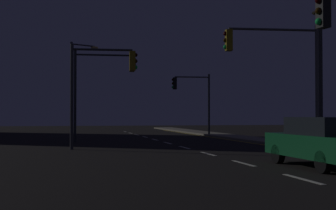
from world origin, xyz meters
TOP-DOWN VIEW (x-y plane):
  - ground_plane at (0.00, 17.50)m, footprint 112.00×112.00m
  - sidewalk_right at (6.10, 17.50)m, footprint 2.16×77.00m
  - lane_markings_center at (0.00, 21.00)m, footprint 0.14×50.00m
  - lane_edge_line at (4.77, 22.50)m, footprint 0.14×53.00m
  - car at (1.95, 11.31)m, footprint 1.85×4.41m
  - traffic_light_far_center at (4.03, 34.16)m, footprint 3.11×0.46m
  - traffic_light_mid_left at (-4.21, 20.73)m, footprint 3.21×0.51m
  - traffic_light_mid_right at (-3.75, 26.69)m, footprint 3.75×0.47m
  - traffic_light_far_left at (3.42, 17.55)m, footprint 4.40×0.69m
  - street_lamp_median at (6.29, 18.83)m, footprint 0.95×1.58m
  - street_lamp_corner at (-5.13, 33.04)m, footprint 2.09×1.18m

SIDE VIEW (x-z plane):
  - ground_plane at x=0.00m, z-range 0.00..0.00m
  - lane_edge_line at x=4.77m, z-range 0.00..0.01m
  - lane_markings_center at x=0.00m, z-range 0.00..0.01m
  - sidewalk_right at x=6.10m, z-range 0.00..0.14m
  - car at x=1.95m, z-range 0.04..1.61m
  - traffic_light_far_center at x=4.03m, z-range 1.10..5.91m
  - traffic_light_mid_left at x=-4.21m, z-range 1.00..6.04m
  - traffic_light_mid_right at x=-3.75m, z-range 1.12..6.67m
  - traffic_light_far_left at x=3.42m, z-range 1.30..6.90m
  - street_lamp_corner at x=-5.13m, z-range 0.76..7.76m
  - street_lamp_median at x=6.29m, z-range 0.85..7.87m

